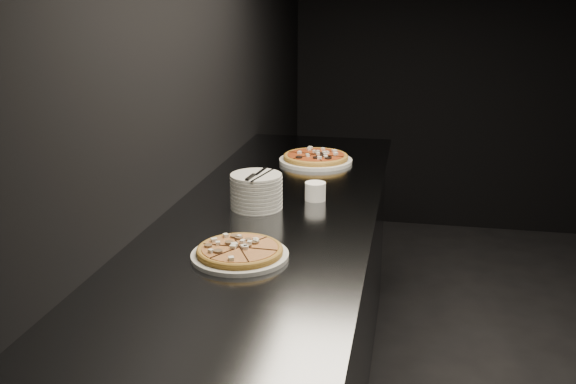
% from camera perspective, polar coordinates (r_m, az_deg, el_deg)
% --- Properties ---
extents(wall_left, '(0.02, 5.00, 2.80)m').
position_cam_1_polar(wall_left, '(2.34, -10.26, 10.52)').
color(wall_left, black).
rests_on(wall_left, floor).
extents(counter, '(0.74, 2.44, 0.92)m').
position_cam_1_polar(counter, '(2.52, -1.08, -11.22)').
color(counter, '#5C5E63').
rests_on(counter, floor).
extents(pizza_mushroom, '(0.29, 0.29, 0.03)m').
position_cam_1_polar(pizza_mushroom, '(1.89, -4.30, -5.33)').
color(pizza_mushroom, silver).
rests_on(pizza_mushroom, counter).
extents(pizza_tomato, '(0.35, 0.35, 0.04)m').
position_cam_1_polar(pizza_tomato, '(2.95, 2.48, 3.04)').
color(pizza_tomato, silver).
rests_on(pizza_tomato, counter).
extents(plate_stack, '(0.19, 0.19, 0.13)m').
position_cam_1_polar(plate_stack, '(2.31, -2.83, 0.09)').
color(plate_stack, silver).
rests_on(plate_stack, counter).
extents(cutlery, '(0.09, 0.19, 0.01)m').
position_cam_1_polar(cutlery, '(2.28, -2.76, 1.54)').
color(cutlery, '#B5B7BC').
rests_on(cutlery, plate_stack).
extents(ramekin, '(0.08, 0.08, 0.07)m').
position_cam_1_polar(ramekin, '(2.40, 2.44, 0.11)').
color(ramekin, white).
rests_on(ramekin, counter).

